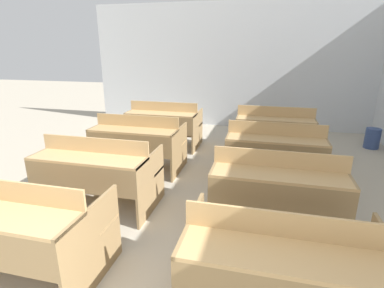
{
  "coord_description": "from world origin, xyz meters",
  "views": [
    {
      "loc": [
        0.91,
        -0.44,
        1.88
      ],
      "look_at": [
        0.09,
        2.9,
        0.77
      ],
      "focal_mm": 28.0,
      "sensor_mm": 36.0,
      "label": 1
    }
  ],
  "objects_px": {
    "bench_front_left": "(18,226)",
    "bench_front_right": "(283,266)",
    "bench_third_right": "(275,151)",
    "bench_second_left": "(98,171)",
    "bench_back_left": "(164,123)",
    "bench_back_right": "(274,129)",
    "bench_third_left": "(138,141)",
    "bench_second_right": "(277,188)",
    "wastepaper_bin": "(372,138)"
  },
  "relations": [
    {
      "from": "bench_third_left",
      "to": "bench_back_right",
      "type": "distance_m",
      "value": 2.44
    },
    {
      "from": "bench_second_left",
      "to": "bench_third_right",
      "type": "distance_m",
      "value": 2.42
    },
    {
      "from": "bench_front_right",
      "to": "bench_back_left",
      "type": "distance_m",
      "value": 4.19
    },
    {
      "from": "bench_front_left",
      "to": "bench_front_right",
      "type": "xyz_separation_m",
      "value": [
        2.11,
        0.03,
        0.0
      ]
    },
    {
      "from": "bench_front_right",
      "to": "bench_second_left",
      "type": "xyz_separation_m",
      "value": [
        -2.09,
        1.18,
        0.0
      ]
    },
    {
      "from": "bench_third_left",
      "to": "bench_back_left",
      "type": "height_order",
      "value": "same"
    },
    {
      "from": "bench_third_left",
      "to": "bench_third_right",
      "type": "xyz_separation_m",
      "value": [
        2.08,
        0.03,
        0.0
      ]
    },
    {
      "from": "bench_second_left",
      "to": "bench_third_left",
      "type": "distance_m",
      "value": 1.22
    },
    {
      "from": "bench_front_right",
      "to": "bench_second_right",
      "type": "xyz_separation_m",
      "value": [
        -0.01,
        1.22,
        0.0
      ]
    },
    {
      "from": "bench_second_left",
      "to": "bench_back_left",
      "type": "distance_m",
      "value": 2.45
    },
    {
      "from": "bench_front_left",
      "to": "bench_second_right",
      "type": "height_order",
      "value": "same"
    },
    {
      "from": "bench_front_right",
      "to": "bench_third_right",
      "type": "relative_size",
      "value": 1.0
    },
    {
      "from": "bench_second_left",
      "to": "bench_third_right",
      "type": "xyz_separation_m",
      "value": [
        2.07,
        1.25,
        0.0
      ]
    },
    {
      "from": "bench_back_right",
      "to": "wastepaper_bin",
      "type": "relative_size",
      "value": 3.42
    },
    {
      "from": "bench_second_right",
      "to": "wastepaper_bin",
      "type": "relative_size",
      "value": 3.42
    },
    {
      "from": "bench_front_left",
      "to": "bench_front_right",
      "type": "distance_m",
      "value": 2.11
    },
    {
      "from": "bench_front_right",
      "to": "bench_second_right",
      "type": "distance_m",
      "value": 1.22
    },
    {
      "from": "bench_third_right",
      "to": "bench_second_left",
      "type": "bearing_deg",
      "value": -148.81
    },
    {
      "from": "bench_third_right",
      "to": "bench_back_right",
      "type": "xyz_separation_m",
      "value": [
        0.02,
        1.22,
        0.0
      ]
    },
    {
      "from": "bench_back_right",
      "to": "bench_third_right",
      "type": "bearing_deg",
      "value": -90.72
    },
    {
      "from": "bench_third_right",
      "to": "bench_front_right",
      "type": "bearing_deg",
      "value": -89.65
    },
    {
      "from": "bench_front_right",
      "to": "bench_third_left",
      "type": "bearing_deg",
      "value": 131.06
    },
    {
      "from": "bench_front_left",
      "to": "bench_back_right",
      "type": "relative_size",
      "value": 1.0
    },
    {
      "from": "bench_second_left",
      "to": "bench_front_right",
      "type": "bearing_deg",
      "value": -29.52
    },
    {
      "from": "bench_front_right",
      "to": "bench_second_right",
      "type": "relative_size",
      "value": 1.0
    },
    {
      "from": "bench_third_left",
      "to": "wastepaper_bin",
      "type": "height_order",
      "value": "bench_third_left"
    },
    {
      "from": "bench_front_right",
      "to": "wastepaper_bin",
      "type": "relative_size",
      "value": 3.42
    },
    {
      "from": "bench_front_right",
      "to": "bench_third_right",
      "type": "xyz_separation_m",
      "value": [
        -0.01,
        2.43,
        0.0
      ]
    },
    {
      "from": "bench_back_left",
      "to": "bench_back_right",
      "type": "relative_size",
      "value": 1.0
    },
    {
      "from": "bench_back_left",
      "to": "bench_back_right",
      "type": "xyz_separation_m",
      "value": [
        2.09,
        0.03,
        0.0
      ]
    },
    {
      "from": "bench_second_right",
      "to": "wastepaper_bin",
      "type": "xyz_separation_m",
      "value": [
        1.89,
        3.27,
        -0.28
      ]
    },
    {
      "from": "bench_front_left",
      "to": "bench_second_left",
      "type": "xyz_separation_m",
      "value": [
        0.02,
        1.21,
        0.0
      ]
    },
    {
      "from": "bench_second_left",
      "to": "bench_back_right",
      "type": "height_order",
      "value": "same"
    },
    {
      "from": "bench_front_right",
      "to": "bench_back_left",
      "type": "relative_size",
      "value": 1.0
    },
    {
      "from": "bench_back_left",
      "to": "wastepaper_bin",
      "type": "relative_size",
      "value": 3.42
    },
    {
      "from": "bench_front_left",
      "to": "bench_third_left",
      "type": "relative_size",
      "value": 1.0
    },
    {
      "from": "bench_second_left",
      "to": "bench_back_left",
      "type": "relative_size",
      "value": 1.0
    },
    {
      "from": "wastepaper_bin",
      "to": "bench_front_right",
      "type": "bearing_deg",
      "value": -112.79
    },
    {
      "from": "bench_second_left",
      "to": "bench_second_right",
      "type": "bearing_deg",
      "value": 0.95
    },
    {
      "from": "bench_front_left",
      "to": "bench_second_left",
      "type": "distance_m",
      "value": 1.21
    },
    {
      "from": "bench_second_right",
      "to": "bench_back_left",
      "type": "xyz_separation_m",
      "value": [
        -2.07,
        2.41,
        0.0
      ]
    },
    {
      "from": "bench_back_left",
      "to": "bench_third_right",
      "type": "bearing_deg",
      "value": -30.01
    },
    {
      "from": "bench_front_left",
      "to": "bench_third_right",
      "type": "bearing_deg",
      "value": 49.67
    },
    {
      "from": "bench_second_right",
      "to": "bench_third_right",
      "type": "height_order",
      "value": "same"
    },
    {
      "from": "bench_front_left",
      "to": "bench_front_right",
      "type": "relative_size",
      "value": 1.0
    },
    {
      "from": "bench_second_right",
      "to": "bench_third_right",
      "type": "bearing_deg",
      "value": 90.18
    },
    {
      "from": "bench_third_left",
      "to": "bench_third_right",
      "type": "bearing_deg",
      "value": 0.86
    },
    {
      "from": "bench_back_left",
      "to": "bench_front_right",
      "type": "bearing_deg",
      "value": -60.13
    },
    {
      "from": "bench_third_right",
      "to": "bench_front_left",
      "type": "bearing_deg",
      "value": -130.33
    },
    {
      "from": "bench_second_right",
      "to": "bench_second_left",
      "type": "bearing_deg",
      "value": -179.05
    }
  ]
}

